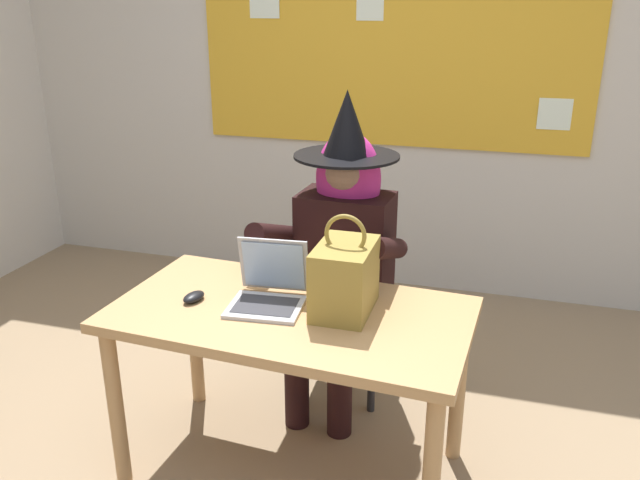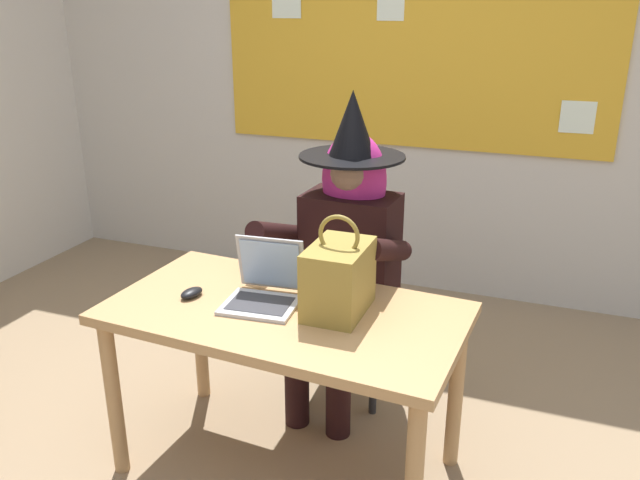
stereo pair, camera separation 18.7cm
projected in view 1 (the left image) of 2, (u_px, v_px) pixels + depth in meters
wall_back_bulletin at (391, 80)px, 4.00m from camera, size 5.21×2.18×2.65m
desk_main at (291, 332)px, 2.46m from camera, size 1.38×0.79×0.72m
chair_at_desk at (347, 284)px, 3.13m from camera, size 0.44×0.44×0.92m
person_costumed at (341, 236)px, 2.92m from camera, size 0.61×0.71×1.45m
laptop at (269, 290)px, 2.46m from camera, size 0.30×0.30×0.24m
computer_mouse at (194, 297)px, 2.49m from camera, size 0.08×0.11×0.03m
handbag at (345, 277)px, 2.37m from camera, size 0.20×0.30×0.38m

